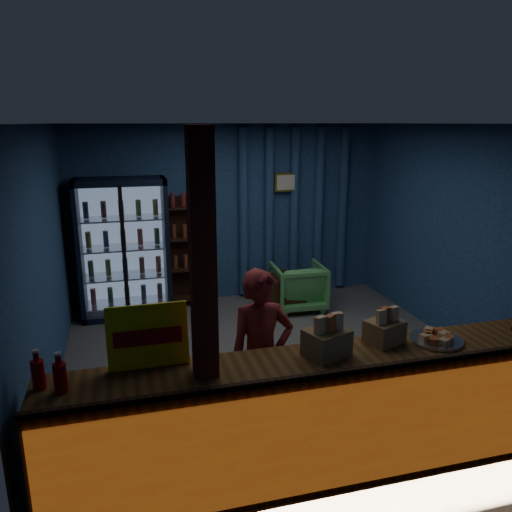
{
  "coord_description": "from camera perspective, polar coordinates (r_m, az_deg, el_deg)",
  "views": [
    {
      "loc": [
        -1.52,
        -4.98,
        2.61
      ],
      "look_at": [
        -0.24,
        -0.2,
        1.28
      ],
      "focal_mm": 35.0,
      "sensor_mm": 36.0,
      "label": 1
    }
  ],
  "objects": [
    {
      "name": "green_chair",
      "position": [
        7.21,
        4.82,
        -3.48
      ],
      "size": [
        0.74,
        0.76,
        0.66
      ],
      "primitive_type": "imported",
      "rotation": [
        0.0,
        0.0,
        3.09
      ],
      "color": "#57AE5B",
      "rests_on": "ground"
    },
    {
      "name": "shopkeeper",
      "position": [
        4.18,
        0.62,
        -11.5
      ],
      "size": [
        0.55,
        0.37,
        1.49
      ],
      "primitive_type": "imported",
      "rotation": [
        0.0,
        0.0,
        0.03
      ],
      "color": "maroon",
      "rests_on": "ground"
    },
    {
      "name": "side_table",
      "position": [
        7.11,
        3.09,
        -4.31
      ],
      "size": [
        0.58,
        0.43,
        0.62
      ],
      "color": "#311D0F",
      "rests_on": "ground"
    },
    {
      "name": "bottle_shelf",
      "position": [
        7.31,
        -8.14,
        0.48
      ],
      "size": [
        0.5,
        0.28,
        1.6
      ],
      "color": "#311D0F",
      "rests_on": "ground"
    },
    {
      "name": "snack_box_left",
      "position": [
        3.75,
        8.09,
        -9.53
      ],
      "size": [
        0.37,
        0.34,
        0.32
      ],
      "color": "#977749",
      "rests_on": "counter"
    },
    {
      "name": "yellow_sign",
      "position": [
        3.6,
        -12.26,
        -8.93
      ],
      "size": [
        0.56,
        0.11,
        0.45
      ],
      "color": "#FFFD0D",
      "rests_on": "counter"
    },
    {
      "name": "curtain_folds",
      "position": [
        7.66,
        4.4,
        5.12
      ],
      "size": [
        1.74,
        0.14,
        2.5
      ],
      "color": "navy",
      "rests_on": "room_walls"
    },
    {
      "name": "support_post",
      "position": [
        3.38,
        -5.89,
        -7.92
      ],
      "size": [
        0.16,
        0.16,
        2.6
      ],
      "primitive_type": "cube",
      "color": "maroon",
      "rests_on": "ground"
    },
    {
      "name": "ground",
      "position": [
        5.82,
        1.77,
        -11.64
      ],
      "size": [
        4.6,
        4.6,
        0.0
      ],
      "primitive_type": "plane",
      "color": "#515154",
      "rests_on": "ground"
    },
    {
      "name": "snack_box_centre",
      "position": [
        4.05,
        14.47,
        -8.16
      ],
      "size": [
        0.33,
        0.3,
        0.28
      ],
      "color": "#977749",
      "rests_on": "counter"
    },
    {
      "name": "counter",
      "position": [
        4.04,
        10.05,
        -17.19
      ],
      "size": [
        4.4,
        0.57,
        0.99
      ],
      "color": "brown",
      "rests_on": "ground"
    },
    {
      "name": "soda_bottles",
      "position": [
        3.52,
        -22.57,
        -12.41
      ],
      "size": [
        0.23,
        0.16,
        0.27
      ],
      "color": "#AD0B0C",
      "rests_on": "counter"
    },
    {
      "name": "framed_picture",
      "position": [
        7.51,
        3.49,
        8.41
      ],
      "size": [
        0.36,
        0.04,
        0.28
      ],
      "color": "gold",
      "rests_on": "room_walls"
    },
    {
      "name": "room_walls",
      "position": [
        5.31,
        1.91,
        3.68
      ],
      "size": [
        4.6,
        4.6,
        4.6
      ],
      "color": "navy",
      "rests_on": "ground"
    },
    {
      "name": "pastry_tray",
      "position": [
        4.21,
        19.88,
        -8.86
      ],
      "size": [
        0.41,
        0.41,
        0.07
      ],
      "color": "silver",
      "rests_on": "counter"
    },
    {
      "name": "beverage_cooler",
      "position": [
        7.1,
        -14.86,
        0.83
      ],
      "size": [
        1.2,
        0.62,
        1.9
      ],
      "color": "black",
      "rests_on": "ground"
    }
  ]
}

